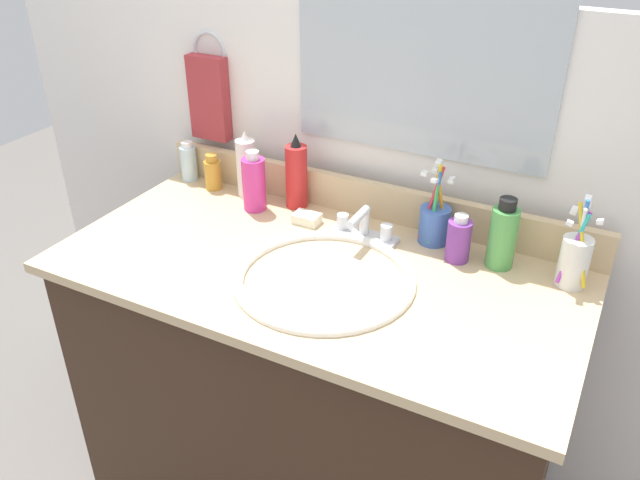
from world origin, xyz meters
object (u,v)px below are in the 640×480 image
at_px(hand_towel, 209,98).
at_px(bottle_lotion_white, 246,167).
at_px(bottle_toner_green, 503,236).
at_px(bottle_spray_red, 296,175).
at_px(bottle_gel_clear, 189,162).
at_px(cup_white_ceramic, 575,259).
at_px(cup_blue_plastic, 435,222).
at_px(bottle_soap_pink, 254,183).
at_px(bottle_oil_amber, 213,173).
at_px(soap_bar, 307,218).
at_px(faucet, 363,229).
at_px(bottle_cream_purple, 459,240).

distance_m(hand_towel, bottle_lotion_white, 0.21).
distance_m(bottle_toner_green, bottle_spray_red, 0.53).
relative_size(bottle_gel_clear, cup_white_ceramic, 0.56).
xyz_separation_m(bottle_gel_clear, cup_white_ceramic, (1.01, -0.05, 0.01)).
distance_m(bottle_lotion_white, cup_blue_plastic, 0.51).
bearing_deg(bottle_soap_pink, bottle_lotion_white, 135.79).
bearing_deg(cup_white_ceramic, hand_towel, 173.66).
distance_m(bottle_lotion_white, bottle_oil_amber, 0.11).
distance_m(bottle_oil_amber, cup_blue_plastic, 0.61).
relative_size(hand_towel, soap_bar, 3.44).
relative_size(bottle_toner_green, soap_bar, 2.51).
relative_size(hand_towel, bottle_soap_pink, 1.42).
relative_size(hand_towel, faucet, 1.38).
xyz_separation_m(bottle_toner_green, cup_white_ceramic, (0.15, -0.00, -0.01)).
bearing_deg(cup_white_ceramic, bottle_cream_purple, -176.54).
bearing_deg(bottle_toner_green, hand_towel, 172.81).
bearing_deg(cup_white_ceramic, bottle_toner_green, 178.36).
bearing_deg(hand_towel, soap_bar, -19.57).
relative_size(faucet, bottle_toner_green, 1.00).
height_order(bottle_oil_amber, bottle_soap_pink, bottle_soap_pink).
relative_size(faucet, bottle_soap_pink, 1.04).
bearing_deg(bottle_spray_red, bottle_gel_clear, 179.68).
bearing_deg(cup_white_ceramic, soap_bar, -178.08).
distance_m(bottle_toner_green, soap_bar, 0.46).
xyz_separation_m(bottle_gel_clear, bottle_cream_purple, (0.78, -0.06, -0.00)).
bearing_deg(bottle_oil_amber, bottle_soap_pink, -16.65).
bearing_deg(faucet, bottle_toner_green, 6.32).
relative_size(bottle_cream_purple, cup_white_ceramic, 0.56).
bearing_deg(bottle_lotion_white, cup_white_ceramic, -3.09).
xyz_separation_m(bottle_gel_clear, bottle_toner_green, (0.86, -0.05, 0.02)).
relative_size(faucet, bottle_cream_purple, 1.46).
height_order(hand_towel, bottle_lotion_white, hand_towel).
xyz_separation_m(bottle_lotion_white, cup_white_ceramic, (0.82, -0.04, -0.02)).
distance_m(cup_white_ceramic, soap_bar, 0.61).
distance_m(bottle_cream_purple, cup_white_ceramic, 0.24).
relative_size(bottle_soap_pink, cup_white_ceramic, 0.78).
xyz_separation_m(bottle_toner_green, bottle_soap_pink, (-0.61, -0.02, -0.00)).
height_order(hand_towel, bottle_oil_amber, hand_towel).
bearing_deg(bottle_toner_green, bottle_spray_red, 175.16).
relative_size(bottle_cream_purple, cup_blue_plastic, 0.56).
distance_m(cup_blue_plastic, soap_bar, 0.31).
bearing_deg(bottle_spray_red, bottle_oil_amber, -176.75).
relative_size(bottle_toner_green, bottle_oil_amber, 1.67).
height_order(bottle_lotion_white, bottle_soap_pink, bottle_lotion_white).
xyz_separation_m(bottle_toner_green, cup_blue_plastic, (-0.16, 0.03, -0.02)).
distance_m(bottle_gel_clear, bottle_toner_green, 0.86).
relative_size(bottle_oil_amber, cup_blue_plastic, 0.49).
relative_size(bottle_gel_clear, bottle_soap_pink, 0.71).
distance_m(bottle_oil_amber, bottle_spray_red, 0.25).
bearing_deg(bottle_lotion_white, bottle_cream_purple, -5.73).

